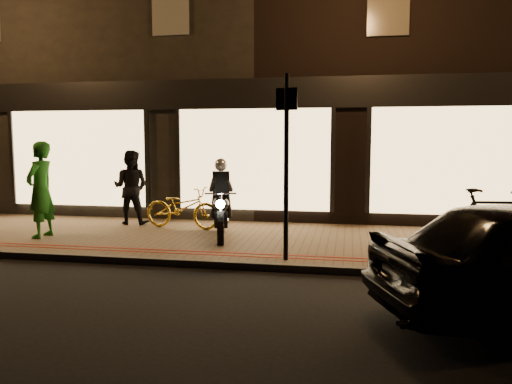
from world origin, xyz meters
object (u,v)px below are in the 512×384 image
(sign_post, at_px, (286,157))
(bicycle_gold, at_px, (182,207))
(motorcycle, at_px, (221,207))
(person_green, at_px, (41,190))

(sign_post, relative_size, bicycle_gold, 1.70)
(motorcycle, height_order, bicycle_gold, motorcycle)
(motorcycle, distance_m, sign_post, 2.44)
(sign_post, height_order, person_green, sign_post)
(bicycle_gold, bearing_deg, sign_post, -124.46)
(bicycle_gold, relative_size, person_green, 0.92)
(sign_post, xyz_separation_m, bicycle_gold, (-2.62, 2.49, -1.21))
(person_green, bearing_deg, bicycle_gold, 124.28)
(motorcycle, xyz_separation_m, person_green, (-3.56, -0.61, 0.35))
(sign_post, relative_size, person_green, 1.56)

